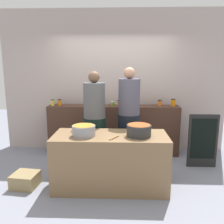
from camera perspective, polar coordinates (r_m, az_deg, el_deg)
The scene contains 20 objects.
ground at distance 4.04m, azimuth -0.19°, elevation -15.77°, with size 12.00×12.00×0.00m, color gray.
storefront_wall at distance 5.06m, azimuth 0.47°, elevation 7.45°, with size 4.80×0.12×3.00m, color #B19F98.
display_shelf at distance 4.88m, azimuth 0.33°, elevation -4.44°, with size 2.70×0.36×1.03m, color #462C20.
prep_table at distance 3.59m, azimuth -0.40°, elevation -12.01°, with size 1.70×0.70×0.83m, color brown.
preserve_jar_0 at distance 4.91m, azimuth -14.46°, elevation 2.25°, with size 0.07×0.07×0.13m.
preserve_jar_1 at distance 4.94m, azimuth -12.82°, elevation 2.36°, with size 0.07×0.07×0.13m.
preserve_jar_2 at distance 4.77m, azimuth -6.01°, elevation 2.20°, with size 0.08×0.08×0.12m.
preserve_jar_3 at distance 4.73m, azimuth 0.12°, elevation 2.08°, with size 0.07×0.07×0.10m.
preserve_jar_4 at distance 4.69m, azimuth 1.82°, elevation 2.19°, with size 0.08×0.08×0.13m.
preserve_jar_5 at distance 4.70m, azimuth 3.53°, elevation 2.07°, with size 0.08×0.08×0.11m.
preserve_jar_6 at distance 4.79m, azimuth 4.82°, elevation 2.22°, with size 0.08×0.08×0.11m.
preserve_jar_7 at distance 4.85m, azimuth 11.72°, elevation 2.21°, with size 0.08×0.08×0.12m.
preserve_jar_8 at distance 4.89m, azimuth 14.88°, elevation 2.28°, with size 0.09×0.09×0.15m.
cooking_pot_left at distance 3.40m, azimuth -6.97°, elevation -4.57°, with size 0.34×0.34×0.16m.
cooking_pot_center at distance 3.38m, azimuth 6.64°, elevation -4.54°, with size 0.35×0.35×0.17m.
wooden_spoon at distance 3.28m, azimuth 0.54°, elevation -6.35°, with size 0.02×0.02×0.22m, color #9E703D.
cook_with_tongs at distance 4.02m, azimuth -4.28°, elevation -3.79°, with size 0.38×0.38×1.75m.
cook_in_cap at distance 4.11m, azimuth 4.16°, elevation -3.03°, with size 0.39×0.39×1.82m.
bread_crate at distance 3.96m, azimuth -20.56°, elevation -15.40°, with size 0.37×0.35×0.21m, color #8B784F.
chalkboard_sign at distance 4.54m, azimuth 21.48°, elevation -6.63°, with size 0.53×0.05×0.99m.
Camera 1 is at (0.15, -3.60, 1.84)m, focal length 37.07 mm.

